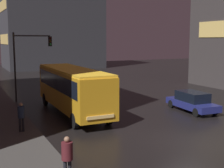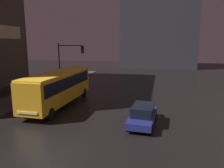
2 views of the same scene
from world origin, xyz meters
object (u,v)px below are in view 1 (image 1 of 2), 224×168
(pedestrian_near, at_px, (21,114))
(traffic_light_main, at_px, (28,55))
(car_taxi, at_px, (192,101))
(pedestrian_mid, at_px, (67,154))
(bus_near, at_px, (72,86))

(pedestrian_near, height_order, traffic_light_main, traffic_light_main)
(traffic_light_main, bearing_deg, pedestrian_near, -103.72)
(car_taxi, xyz_separation_m, pedestrian_mid, (-12.53, -7.63, 0.44))
(pedestrian_near, distance_m, pedestrian_mid, 7.38)
(bus_near, distance_m, car_taxi, 9.30)
(pedestrian_near, relative_size, traffic_light_main, 0.28)
(bus_near, relative_size, pedestrian_near, 6.18)
(bus_near, xyz_separation_m, pedestrian_mid, (-3.94, -10.94, -0.87))
(car_taxi, bearing_deg, pedestrian_mid, 35.18)
(bus_near, height_order, pedestrian_mid, bus_near)
(bus_near, xyz_separation_m, traffic_light_main, (-1.87, 6.66, 2.10))
(car_taxi, bearing_deg, traffic_light_main, -39.77)
(pedestrian_near, distance_m, traffic_light_main, 10.95)
(pedestrian_near, bearing_deg, traffic_light_main, -176.50)
(bus_near, bearing_deg, pedestrian_near, 40.12)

